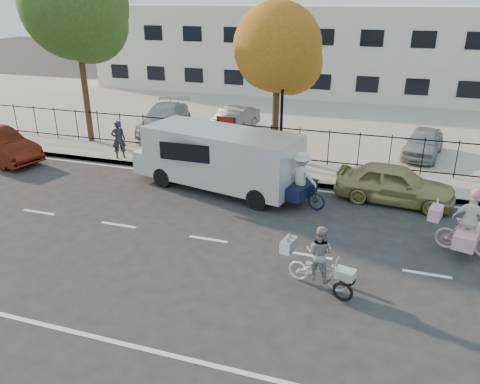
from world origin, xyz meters
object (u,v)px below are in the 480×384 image
at_px(gold_sedan, 395,184).
at_px(unicorn_bike, 467,230).
at_px(white_van, 218,157).
at_px(bull_bike, 300,185).
at_px(zebra_trike, 319,263).
at_px(lamppost, 282,92).
at_px(pedestrian, 119,140).
at_px(lot_car_d, 423,142).
at_px(lot_car_c, 233,120).
at_px(lot_car_a, 165,120).

bearing_deg(gold_sedan, unicorn_bike, -141.56).
height_order(unicorn_bike, white_van, white_van).
bearing_deg(bull_bike, zebra_trike, -146.66).
bearing_deg(lamppost, unicorn_bike, -39.57).
height_order(lamppost, unicorn_bike, lamppost).
height_order(pedestrian, lot_car_d, pedestrian).
height_order(unicorn_bike, lot_car_d, unicorn_bike).
bearing_deg(bull_bike, white_van, 95.78).
height_order(gold_sedan, lot_car_d, lot_car_d).
distance_m(unicorn_bike, pedestrian, 13.77).
relative_size(zebra_trike, pedestrian, 1.15).
distance_m(unicorn_bike, lot_car_c, 13.65).
relative_size(bull_bike, pedestrian, 1.29).
distance_m(lot_car_c, lot_car_d, 9.13).
bearing_deg(gold_sedan, pedestrian, 91.58).
height_order(zebra_trike, bull_bike, bull_bike).
height_order(white_van, lot_car_c, white_van).
bearing_deg(white_van, lot_car_c, 117.31).
bearing_deg(lamppost, lot_car_d, 27.39).
bearing_deg(lot_car_a, gold_sedan, -36.59).
xyz_separation_m(bull_bike, pedestrian, (-8.25, 2.19, 0.21)).
bearing_deg(lot_car_a, lamppost, -34.81).
bearing_deg(pedestrian, lot_car_d, 162.81).
bearing_deg(lot_car_c, gold_sedan, -28.55).
distance_m(zebra_trike, bull_bike, 4.77).
bearing_deg(zebra_trike, lot_car_c, 40.03).
height_order(pedestrian, lot_car_a, pedestrian).
relative_size(lot_car_a, lot_car_c, 1.30).
distance_m(lot_car_a, lot_car_c, 3.44).
xyz_separation_m(unicorn_bike, lot_car_a, (-13.11, 8.11, 0.15)).
xyz_separation_m(white_van, lot_car_a, (-5.04, 5.74, -0.36)).
relative_size(zebra_trike, white_van, 0.29).
height_order(unicorn_bike, lot_car_a, unicorn_bike).
bearing_deg(lot_car_c, zebra_trike, -52.63).
xyz_separation_m(lamppost, bull_bike, (1.54, -3.59, -2.36)).
bearing_deg(lot_car_d, lot_car_c, -176.91).
relative_size(unicorn_bike, lot_car_d, 0.55).
relative_size(lamppost, pedestrian, 2.66).
bearing_deg(gold_sedan, lamppost, 69.34).
xyz_separation_m(lamppost, lot_car_c, (-3.44, 4.03, -2.35)).
xyz_separation_m(lamppost, gold_sedan, (4.55, -2.30, -2.44)).
xyz_separation_m(lot_car_a, lot_car_d, (12.26, 0.16, -0.11)).
xyz_separation_m(zebra_trike, lot_car_a, (-9.54, 10.91, 0.24)).
distance_m(zebra_trike, lot_car_a, 14.50).
relative_size(lamppost, gold_sedan, 1.10).
height_order(bull_bike, lot_car_c, bull_bike).
bearing_deg(white_van, lamppost, 74.55).
height_order(bull_bike, lot_car_a, bull_bike).
distance_m(bull_bike, pedestrian, 8.54).
relative_size(unicorn_bike, lot_car_c, 0.52).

